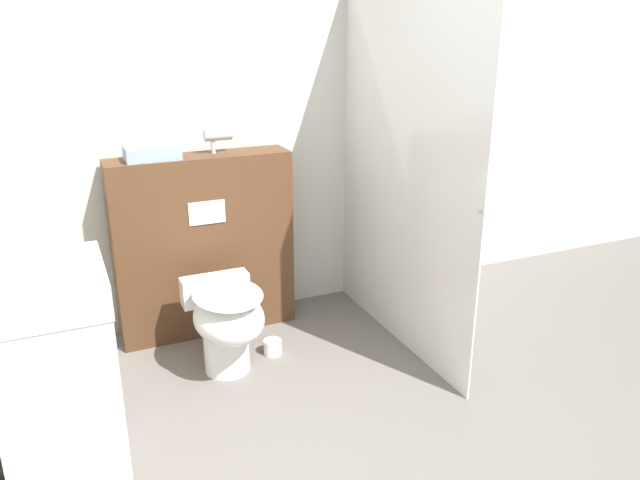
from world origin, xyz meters
TOP-DOWN VIEW (x-y plane):
  - wall_back at (0.00, 2.04)m, footprint 8.00×0.06m
  - partition_panel at (-0.46, 1.84)m, footprint 1.10×0.26m
  - shower_glass at (0.60, 1.25)m, footprint 0.04×1.53m
  - toilet at (-0.49, 1.26)m, footprint 0.39×0.58m
  - sink_vanity at (-1.36, 0.66)m, footprint 0.46×0.54m
  - hair_drier at (-0.32, 1.86)m, footprint 0.20×0.08m
  - folded_towel at (-0.72, 1.84)m, footprint 0.31×0.19m
  - spare_toilet_roll at (-0.19, 1.35)m, footprint 0.11×0.11m

SIDE VIEW (x-z plane):
  - spare_toilet_roll at x=-0.19m, z-range 0.00..0.09m
  - toilet at x=-0.49m, z-range 0.07..0.59m
  - sink_vanity at x=-1.36m, z-range -0.07..1.08m
  - partition_panel at x=-0.46m, z-range 0.00..1.15m
  - shower_glass at x=0.60m, z-range 0.00..2.19m
  - folded_towel at x=-0.72m, z-range 1.15..1.23m
  - wall_back at x=0.00m, z-range 0.00..2.50m
  - hair_drier at x=-0.32m, z-range 1.18..1.33m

